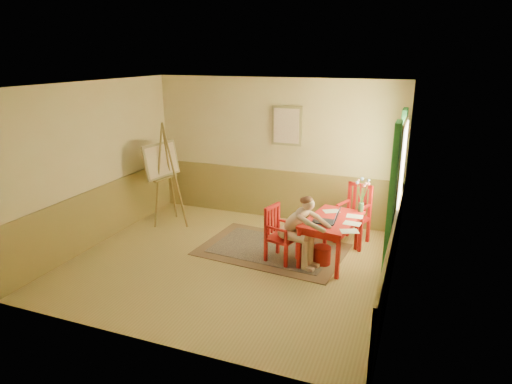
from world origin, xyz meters
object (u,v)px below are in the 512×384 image
at_px(chair_back, 354,214).
at_px(easel, 163,164).
at_px(table, 332,224).
at_px(chair_left, 279,234).
at_px(laptop, 328,220).
at_px(figure, 299,227).

height_order(chair_back, easel, easel).
xyz_separation_m(table, easel, (-3.42, 0.53, 0.55)).
height_order(chair_left, chair_back, chair_back).
height_order(chair_left, laptop, laptop).
bearing_deg(table, chair_back, 75.73).
bearing_deg(table, figure, -139.87).
xyz_separation_m(chair_left, chair_back, (1.00, 1.19, 0.06)).
distance_m(table, laptop, 0.24).
height_order(figure, easel, easel).
xyz_separation_m(chair_left, easel, (-2.64, 0.84, 0.72)).
distance_m(chair_left, easel, 2.86).
bearing_deg(figure, easel, 162.96).
bearing_deg(table, easel, 171.13).
bearing_deg(chair_left, table, 21.45).
bearing_deg(chair_back, chair_left, -130.20).
relative_size(chair_back, laptop, 2.53).
xyz_separation_m(table, chair_back, (0.22, 0.88, -0.11)).
relative_size(figure, easel, 0.59).
bearing_deg(figure, table, 40.13).
bearing_deg(table, chair_left, -158.55).
distance_m(chair_left, chair_back, 1.56).
xyz_separation_m(chair_back, figure, (-0.67, -1.26, 0.13)).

